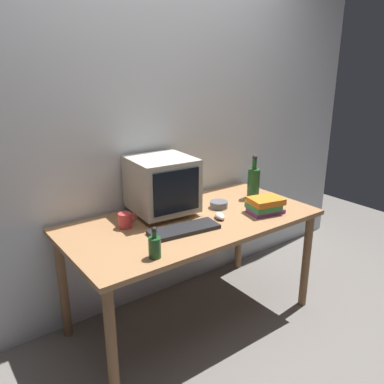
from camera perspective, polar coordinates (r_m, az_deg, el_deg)
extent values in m
plane|color=slate|center=(2.84, 0.00, -17.77)|extent=(6.00, 6.00, 0.00)
cube|color=silver|center=(2.71, -5.91, 9.23)|extent=(4.00, 0.08, 2.50)
cube|color=#9E7047|center=(2.49, 0.00, -4.27)|extent=(1.61, 0.81, 0.03)
cylinder|color=brown|center=(2.10, -11.57, -21.26)|extent=(0.06, 0.06, 0.70)
cylinder|color=brown|center=(2.91, 16.20, -9.51)|extent=(0.06, 0.06, 0.70)
cylinder|color=brown|center=(2.63, -18.19, -12.88)|extent=(0.06, 0.06, 0.70)
cylinder|color=brown|center=(3.31, 6.82, -5.31)|extent=(0.06, 0.06, 0.70)
cube|color=#B2AD9E|center=(2.58, -4.34, -2.71)|extent=(0.30, 0.26, 0.03)
cube|color=#B2AD9E|center=(2.52, -4.44, 1.21)|extent=(0.41, 0.41, 0.34)
cube|color=black|center=(2.36, -2.23, 0.03)|extent=(0.31, 0.03, 0.27)
cube|color=black|center=(2.30, -1.16, -5.44)|extent=(0.44, 0.20, 0.02)
ellipsoid|color=beige|center=(2.49, 4.05, -3.49)|extent=(0.09, 0.12, 0.04)
cylinder|color=#1E4C23|center=(2.87, 8.90, 1.23)|extent=(0.09, 0.09, 0.21)
cylinder|color=#1E4C23|center=(2.83, 9.04, 4.01)|extent=(0.03, 0.03, 0.07)
sphere|color=#262626|center=(2.82, 9.09, 4.96)|extent=(0.04, 0.04, 0.04)
cylinder|color=#1E4C23|center=(2.01, -5.42, -8.03)|extent=(0.06, 0.06, 0.11)
cylinder|color=#1E4C23|center=(1.97, -5.48, -6.14)|extent=(0.02, 0.02, 0.04)
sphere|color=#262626|center=(1.96, -5.51, -5.42)|extent=(0.03, 0.03, 0.03)
cube|color=#843893|center=(2.62, 10.61, -2.71)|extent=(0.24, 0.18, 0.03)
cube|color=#33894C|center=(2.61, 10.32, -2.04)|extent=(0.22, 0.20, 0.04)
cube|color=orange|center=(2.59, 10.66, -1.26)|extent=(0.24, 0.20, 0.04)
cylinder|color=#CC383D|center=(2.38, -9.68, -4.08)|extent=(0.08, 0.08, 0.09)
torus|color=#CC383D|center=(2.40, -8.59, -3.71)|extent=(0.06, 0.01, 0.06)
cylinder|color=#595B66|center=(2.67, 3.90, -1.82)|extent=(0.12, 0.12, 0.04)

